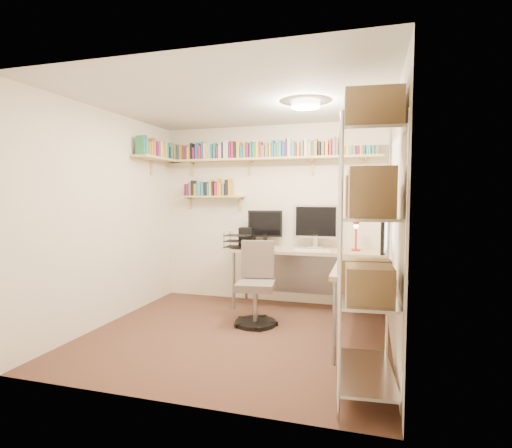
{
  "coord_description": "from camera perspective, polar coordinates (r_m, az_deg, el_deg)",
  "views": [
    {
      "loc": [
        1.38,
        -4.02,
        1.51
      ],
      "look_at": [
        0.06,
        0.55,
        1.17
      ],
      "focal_mm": 28.0,
      "sensor_mm": 36.0,
      "label": 1
    }
  ],
  "objects": [
    {
      "name": "office_chair",
      "position": [
        4.76,
        0.02,
        -9.33
      ],
      "size": [
        0.51,
        0.52,
        0.97
      ],
      "rotation": [
        0.0,
        0.0,
        0.15
      ],
      "color": "black",
      "rests_on": "ground"
    },
    {
      "name": "room_shell",
      "position": [
        4.25,
        -2.74,
        4.58
      ],
      "size": [
        3.24,
        3.04,
        2.52
      ],
      "color": "#F4E9C6",
      "rests_on": "ground"
    },
    {
      "name": "wall_shelves",
      "position": [
        5.64,
        -2.53,
        9.33
      ],
      "size": [
        3.12,
        1.09,
        0.8
      ],
      "color": "tan",
      "rests_on": "ground"
    },
    {
      "name": "wire_rack",
      "position": [
        3.08,
        15.78,
        3.2
      ],
      "size": [
        0.51,
        0.92,
        2.3
      ],
      "rotation": [
        0.0,
        0.0,
        0.09
      ],
      "color": "silver",
      "rests_on": "ground"
    },
    {
      "name": "corner_desk",
      "position": [
        5.07,
        8.0,
        -4.09
      ],
      "size": [
        2.19,
        2.09,
        1.39
      ],
      "color": "tan",
      "rests_on": "ground"
    },
    {
      "name": "ground",
      "position": [
        4.51,
        -2.74,
        -15.49
      ],
      "size": [
        3.2,
        3.2,
        0.0
      ],
      "primitive_type": "plane",
      "color": "#41291C",
      "rests_on": "ground"
    }
  ]
}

